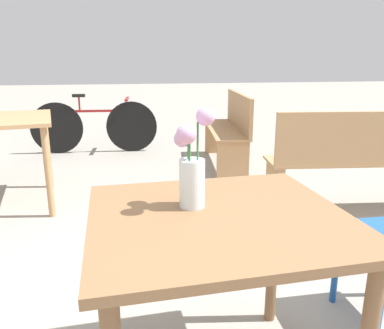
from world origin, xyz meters
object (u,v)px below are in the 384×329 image
object	(u,v)px
flower_vase	(192,170)
bench_near	(364,161)
table_front	(218,243)
bench_middle	(230,128)
bicycle	(95,126)

from	to	relation	value
flower_vase	bench_near	world-z (taller)	flower_vase
table_front	flower_vase	world-z (taller)	flower_vase
table_front	bench_near	distance (m)	2.08
bench_near	flower_vase	bearing A→B (deg)	-140.87
flower_vase	bench_middle	world-z (taller)	flower_vase
flower_vase	bench_near	distance (m)	2.11
bench_middle	bicycle	size ratio (longest dim) A/B	0.87
flower_vase	bicycle	distance (m)	4.02
bench_near	bench_middle	xyz separation A→B (m)	(-0.59, 1.65, -0.00)
flower_vase	bicycle	xyz separation A→B (m)	(-0.58, 3.95, -0.49)
table_front	bicycle	bearing A→B (deg)	99.28
table_front	flower_vase	bearing A→B (deg)	133.82
table_front	bench_near	world-z (taller)	bench_near
table_front	bicycle	world-z (taller)	bicycle
bench_near	bench_middle	world-z (taller)	same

